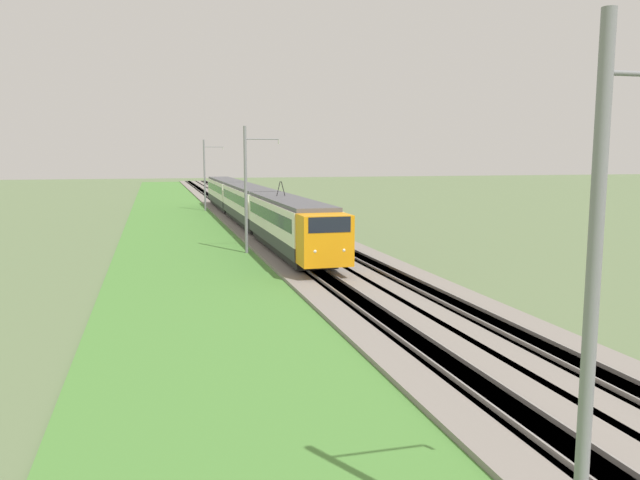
% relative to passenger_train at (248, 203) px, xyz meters
% --- Properties ---
extents(ballast_main, '(240.00, 4.40, 0.30)m').
position_rel_passenger_train_xyz_m(ballast_main, '(-9.09, 0.00, -2.27)').
color(ballast_main, gray).
rests_on(ballast_main, ground).
extents(ballast_adjacent, '(240.00, 4.40, 0.30)m').
position_rel_passenger_train_xyz_m(ballast_adjacent, '(-9.09, -4.06, -2.27)').
color(ballast_adjacent, gray).
rests_on(ballast_adjacent, ground).
extents(track_main, '(240.00, 1.57, 0.45)m').
position_rel_passenger_train_xyz_m(track_main, '(-9.09, 0.00, -2.26)').
color(track_main, '#4C4238').
rests_on(track_main, ground).
extents(track_adjacent, '(240.00, 1.57, 0.45)m').
position_rel_passenger_train_xyz_m(track_adjacent, '(-9.09, -4.06, -2.26)').
color(track_adjacent, '#4C4238').
rests_on(track_adjacent, ground).
extents(grass_verge, '(240.00, 12.76, 0.12)m').
position_rel_passenger_train_xyz_m(grass_verge, '(-9.09, 5.50, -2.36)').
color(grass_verge, '#4C8438').
rests_on(grass_verge, ground).
extents(passenger_train, '(58.63, 2.96, 5.15)m').
position_rel_passenger_train_xyz_m(passenger_train, '(0.00, 0.00, 0.00)').
color(passenger_train, orange).
rests_on(passenger_train, ground).
extents(catenary_mast_near, '(0.22, 2.56, 9.07)m').
position_rel_passenger_train_xyz_m(catenary_mast_near, '(-53.59, 2.68, 2.26)').
color(catenary_mast_near, slate).
rests_on(catenary_mast_near, ground).
extents(catenary_mast_mid, '(0.22, 2.56, 9.07)m').
position_rel_passenger_train_xyz_m(catenary_mast_mid, '(-17.47, 2.68, 2.26)').
color(catenary_mast_mid, slate).
rests_on(catenary_mast_mid, ground).
extents(catenary_mast_far, '(0.22, 2.56, 9.03)m').
position_rel_passenger_train_xyz_m(catenary_mast_far, '(18.65, 2.68, 2.24)').
color(catenary_mast_far, slate).
rests_on(catenary_mast_far, ground).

